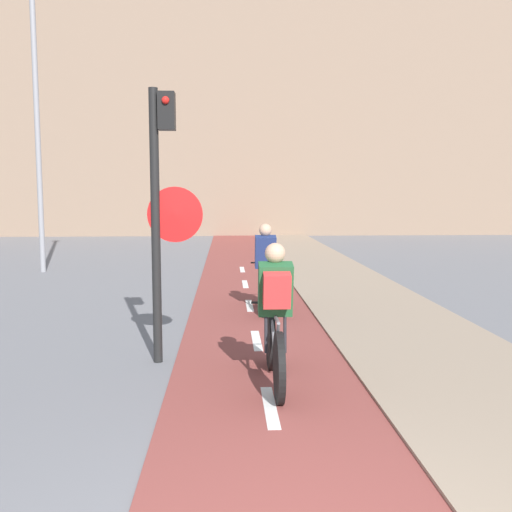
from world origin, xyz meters
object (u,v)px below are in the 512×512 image
Objects in this scene: traffic_light_pole at (162,196)px; street_lamp_far at (36,95)px; cyclist_far at (265,273)px; cyclist_near at (275,320)px.

traffic_light_pole is 0.44× the size of street_lamp_far.
street_lamp_far is 4.20× the size of cyclist_far.
cyclist_far is (0.16, 3.92, -0.05)m from cyclist_near.
street_lamp_far reaches higher than cyclist_near.
traffic_light_pole is at bearing -63.80° from street_lamp_far.
traffic_light_pole is 3.56m from cyclist_far.
traffic_light_pole is 2.08m from cyclist_near.
cyclist_near is (1.29, -0.96, -1.32)m from traffic_light_pole.
traffic_light_pole is 9.65m from street_lamp_far.
street_lamp_far is at bearing 116.20° from traffic_light_pole.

